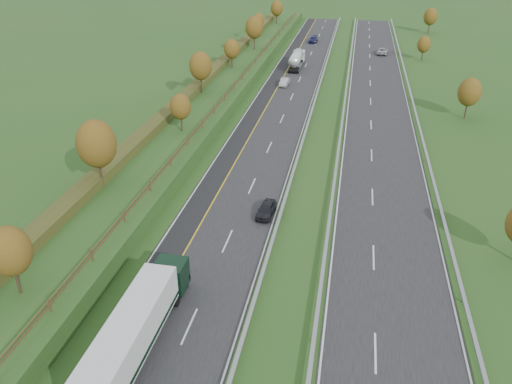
{
  "coord_description": "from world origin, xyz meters",
  "views": [
    {
      "loc": [
        11.89,
        -16.45,
        27.09
      ],
      "look_at": [
        2.8,
        29.58,
        2.2
      ],
      "focal_mm": 35.0,
      "sensor_mm": 36.0,
      "label": 1
    }
  ],
  "objects_px": {
    "road_tanker": "(297,59)",
    "car_silver_mid": "(285,82)",
    "car_dark_near": "(266,210)",
    "car_oncoming": "(382,51)",
    "box_lorry": "(135,331)",
    "car_small_far": "(313,40)"
  },
  "relations": [
    {
      "from": "road_tanker",
      "to": "car_silver_mid",
      "type": "relative_size",
      "value": 2.64
    },
    {
      "from": "box_lorry",
      "to": "car_silver_mid",
      "type": "relative_size",
      "value": 3.83
    },
    {
      "from": "box_lorry",
      "to": "road_tanker",
      "type": "height_order",
      "value": "box_lorry"
    },
    {
      "from": "box_lorry",
      "to": "car_small_far",
      "type": "distance_m",
      "value": 112.97
    },
    {
      "from": "car_dark_near",
      "to": "car_small_far",
      "type": "bearing_deg",
      "value": 96.71
    },
    {
      "from": "box_lorry",
      "to": "car_oncoming",
      "type": "distance_m",
      "value": 104.11
    },
    {
      "from": "road_tanker",
      "to": "car_small_far",
      "type": "distance_m",
      "value": 27.86
    },
    {
      "from": "car_dark_near",
      "to": "car_oncoming",
      "type": "height_order",
      "value": "car_oncoming"
    },
    {
      "from": "road_tanker",
      "to": "car_silver_mid",
      "type": "height_order",
      "value": "road_tanker"
    },
    {
      "from": "car_silver_mid",
      "to": "road_tanker",
      "type": "bearing_deg",
      "value": 91.21
    },
    {
      "from": "car_small_far",
      "to": "car_oncoming",
      "type": "xyz_separation_m",
      "value": [
        17.73,
        -10.71,
        0.01
      ]
    },
    {
      "from": "box_lorry",
      "to": "car_silver_mid",
      "type": "distance_m",
      "value": 70.61
    },
    {
      "from": "road_tanker",
      "to": "car_silver_mid",
      "type": "xyz_separation_m",
      "value": [
        -0.5,
        -14.53,
        -1.12
      ]
    },
    {
      "from": "box_lorry",
      "to": "road_tanker",
      "type": "distance_m",
      "value": 85.13
    },
    {
      "from": "car_silver_mid",
      "to": "car_oncoming",
      "type": "xyz_separation_m",
      "value": [
        19.3,
        31.64,
        0.04
      ]
    },
    {
      "from": "box_lorry",
      "to": "car_dark_near",
      "type": "xyz_separation_m",
      "value": [
        5.51,
        21.15,
        -1.61
      ]
    },
    {
      "from": "car_small_far",
      "to": "car_oncoming",
      "type": "distance_m",
      "value": 20.71
    },
    {
      "from": "box_lorry",
      "to": "road_tanker",
      "type": "relative_size",
      "value": 1.45
    },
    {
      "from": "road_tanker",
      "to": "car_oncoming",
      "type": "xyz_separation_m",
      "value": [
        18.79,
        17.12,
        -1.08
      ]
    },
    {
      "from": "car_dark_near",
      "to": "car_small_far",
      "type": "relative_size",
      "value": 0.79
    },
    {
      "from": "car_dark_near",
      "to": "car_small_far",
      "type": "xyz_separation_m",
      "value": [
        -3.64,
        91.8,
        0.05
      ]
    },
    {
      "from": "car_small_far",
      "to": "car_oncoming",
      "type": "bearing_deg",
      "value": -29.27
    }
  ]
}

